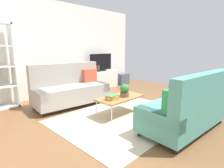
# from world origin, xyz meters

# --- Properties ---
(ground_plane) EXTENTS (7.68, 7.68, 0.00)m
(ground_plane) POSITION_xyz_m (0.00, 0.00, 0.00)
(ground_plane) COLOR brown
(wall_far) EXTENTS (6.40, 0.12, 2.90)m
(wall_far) POSITION_xyz_m (0.00, 2.80, 1.45)
(wall_far) COLOR white
(wall_far) RESTS_ON ground_plane
(area_rug) EXTENTS (2.90, 2.20, 0.01)m
(area_rug) POSITION_xyz_m (-0.12, -0.12, 0.01)
(area_rug) COLOR beige
(area_rug) RESTS_ON ground_plane
(couch_beige) EXTENTS (1.97, 1.02, 1.10)m
(couch_beige) POSITION_xyz_m (-0.45, 1.50, 0.44)
(couch_beige) COLOR gray
(couch_beige) RESTS_ON ground_plane
(couch_green) EXTENTS (1.96, 0.99, 1.10)m
(couch_green) POSITION_xyz_m (0.20, -1.34, 0.45)
(couch_green) COLOR teal
(couch_green) RESTS_ON ground_plane
(coffee_table) EXTENTS (1.10, 0.56, 0.42)m
(coffee_table) POSITION_xyz_m (-0.07, 0.08, 0.39)
(coffee_table) COLOR #9E7042
(coffee_table) RESTS_ON ground_plane
(tv_console) EXTENTS (1.40, 0.44, 0.64)m
(tv_console) POSITION_xyz_m (1.49, 2.46, 0.32)
(tv_console) COLOR silver
(tv_console) RESTS_ON ground_plane
(tv) EXTENTS (1.00, 0.20, 0.64)m
(tv) POSITION_xyz_m (1.49, 2.44, 0.95)
(tv) COLOR black
(tv) RESTS_ON tv_console
(storage_trunk) EXTENTS (0.52, 0.40, 0.44)m
(storage_trunk) POSITION_xyz_m (2.59, 2.36, 0.22)
(storage_trunk) COLOR #4C5666
(storage_trunk) RESTS_ON ground_plane
(potted_plant) EXTENTS (0.21, 0.21, 0.29)m
(potted_plant) POSITION_xyz_m (0.01, 0.01, 0.57)
(potted_plant) COLOR brown
(potted_plant) RESTS_ON coffee_table
(table_book_0) EXTENTS (0.26, 0.22, 0.04)m
(table_book_0) POSITION_xyz_m (-0.37, 0.04, 0.44)
(table_book_0) COLOR orange
(table_book_0) RESTS_ON coffee_table
(table_book_1) EXTENTS (0.27, 0.22, 0.04)m
(table_book_1) POSITION_xyz_m (-0.37, 0.04, 0.48)
(table_book_1) COLOR orange
(table_book_1) RESTS_ON table_book_0
(table_book_2) EXTENTS (0.27, 0.22, 0.03)m
(table_book_2) POSITION_xyz_m (-0.37, 0.04, 0.51)
(table_book_2) COLOR #3F8C4C
(table_book_2) RESTS_ON table_book_1
(vase_0) EXTENTS (0.11, 0.11, 0.19)m
(vase_0) POSITION_xyz_m (0.91, 2.51, 0.73)
(vase_0) COLOR silver
(vase_0) RESTS_ON tv_console
(vase_1) EXTENTS (0.11, 0.11, 0.17)m
(vase_1) POSITION_xyz_m (1.08, 2.51, 0.72)
(vase_1) COLOR #33B29E
(vase_1) RESTS_ON tv_console
(bottle_0) EXTENTS (0.06, 0.06, 0.22)m
(bottle_0) POSITION_xyz_m (1.24, 2.42, 0.75)
(bottle_0) COLOR red
(bottle_0) RESTS_ON tv_console
(bottle_1) EXTENTS (0.05, 0.05, 0.24)m
(bottle_1) POSITION_xyz_m (1.35, 2.42, 0.76)
(bottle_1) COLOR #3F8C4C
(bottle_1) RESTS_ON tv_console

